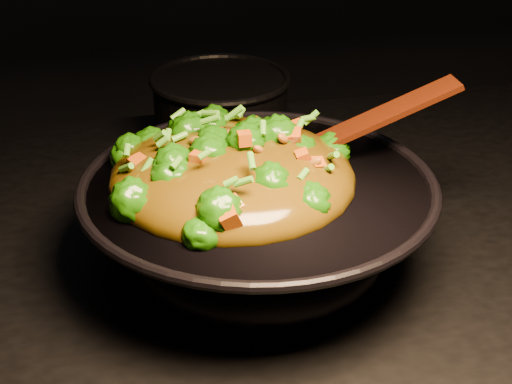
{
  "coord_description": "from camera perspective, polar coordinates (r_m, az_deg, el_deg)",
  "views": [
    {
      "loc": [
        -0.24,
        -0.85,
        1.45
      ],
      "look_at": [
        -0.06,
        -0.05,
        1.0
      ],
      "focal_mm": 55.0,
      "sensor_mm": 36.0,
      "label": 1
    }
  ],
  "objects": [
    {
      "name": "spatula",
      "position": [
        0.97,
        7.47,
        4.77
      ],
      "size": [
        0.25,
        0.05,
        0.11
      ],
      "primitive_type": "cube",
      "rotation": [
        0.0,
        -0.38,
        -0.05
      ],
      "color": "#360D04",
      "rests_on": "wok"
    },
    {
      "name": "wok",
      "position": [
        0.95,
        0.13,
        -2.55
      ],
      "size": [
        0.5,
        0.5,
        0.12
      ],
      "primitive_type": null,
      "rotation": [
        0.0,
        0.0,
        -0.24
      ],
      "color": "black",
      "rests_on": "stovetop"
    },
    {
      "name": "stir_fry",
      "position": [
        0.91,
        -1.77,
        3.56
      ],
      "size": [
        0.32,
        0.32,
        0.1
      ],
      "primitive_type": null,
      "rotation": [
        0.0,
        0.0,
        -0.09
      ],
      "color": "#1F6507",
      "rests_on": "wok"
    },
    {
      "name": "back_pot",
      "position": [
        1.27,
        -2.57,
        5.88
      ],
      "size": [
        0.23,
        0.23,
        0.12
      ],
      "primitive_type": "cylinder",
      "rotation": [
        0.0,
        0.0,
        -0.07
      ],
      "color": "black",
      "rests_on": "stovetop"
    }
  ]
}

